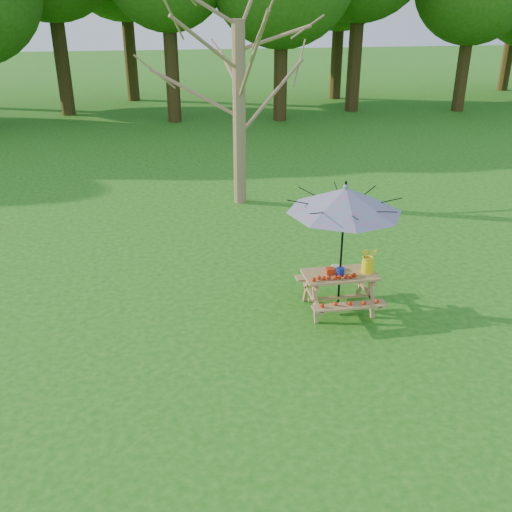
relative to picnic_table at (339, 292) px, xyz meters
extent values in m
cylinder|color=#88644A|center=(-0.79, 5.86, 1.88)|extent=(0.35, 0.35, 4.41)
cube|color=#987244|center=(0.00, 0.00, 0.32)|extent=(1.20, 0.62, 0.04)
cube|color=#987244|center=(0.00, -0.55, 0.03)|extent=(1.20, 0.22, 0.04)
cube|color=#987244|center=(0.00, 0.55, 0.03)|extent=(1.20, 0.22, 0.04)
cylinder|color=black|center=(0.00, 0.00, 0.80)|extent=(0.04, 0.04, 2.25)
cone|color=#1FA7B0|center=(0.00, 0.00, 1.62)|extent=(2.05, 2.05, 0.39)
sphere|color=#1FA7B0|center=(0.00, 0.00, 1.84)|extent=(0.08, 0.08, 0.08)
cube|color=red|center=(-0.16, 0.03, 0.39)|extent=(0.14, 0.12, 0.10)
cylinder|color=#13249C|center=(-0.01, -0.05, 0.41)|extent=(0.13, 0.13, 0.13)
cube|color=beige|center=(-0.02, 0.16, 0.38)|extent=(0.13, 0.13, 0.07)
cylinder|color=yellow|center=(0.47, -0.01, 0.45)|extent=(0.20, 0.20, 0.20)
imported|color=yellow|center=(0.47, -0.01, 0.64)|extent=(0.29, 0.26, 0.31)
camera|label=1|loc=(-2.85, -8.09, 4.48)|focal=40.00mm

